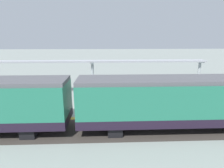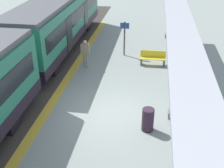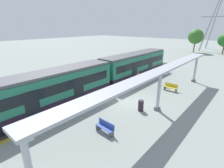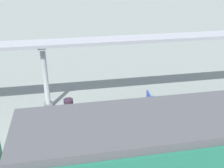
{
  "view_description": "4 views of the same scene",
  "coord_description": "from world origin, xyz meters",
  "px_view_note": "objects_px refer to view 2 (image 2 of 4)",
  "views": [
    {
      "loc": [
        -15.59,
        -1.02,
        5.89
      ],
      "look_at": [
        -0.91,
        -1.63,
        2.15
      ],
      "focal_mm": 28.88,
      "sensor_mm": 36.0,
      "label": 1
    },
    {
      "loc": [
        1.59,
        -10.34,
        7.08
      ],
      "look_at": [
        -0.11,
        0.92,
        1.03
      ],
      "focal_mm": 46.05,
      "sensor_mm": 36.0,
      "label": 2
    },
    {
      "loc": [
        8.42,
        -12.74,
        7.15
      ],
      "look_at": [
        -1.03,
        -1.69,
        2.14
      ],
      "focal_mm": 27.16,
      "sensor_mm": 36.0,
      "label": 3
    },
    {
      "loc": [
        -10.64,
        -0.79,
        7.33
      ],
      "look_at": [
        1.14,
        -3.03,
        1.86
      ],
      "focal_mm": 43.04,
      "sensor_mm": 36.0,
      "label": 4
    }
  ],
  "objects_px": {
    "canopy_pillar_second": "(177,80)",
    "canopy_pillar_third": "(170,14)",
    "trash_bin": "(148,120)",
    "bench_near_end": "(153,58)",
    "train_far_carriage": "(59,21)",
    "passenger_waiting_near_edge": "(85,51)",
    "platform_info_sign": "(124,35)"
  },
  "relations": [
    {
      "from": "canopy_pillar_second",
      "to": "canopy_pillar_third",
      "type": "bearing_deg",
      "value": 90.0
    },
    {
      "from": "canopy_pillar_second",
      "to": "trash_bin",
      "type": "xyz_separation_m",
      "value": [
        -1.06,
        -1.08,
        -1.32
      ]
    },
    {
      "from": "canopy_pillar_second",
      "to": "trash_bin",
      "type": "bearing_deg",
      "value": -134.53
    },
    {
      "from": "canopy_pillar_third",
      "to": "bench_near_end",
      "type": "relative_size",
      "value": 2.37
    },
    {
      "from": "train_far_carriage",
      "to": "passenger_waiting_near_edge",
      "type": "distance_m",
      "value": 4.03
    },
    {
      "from": "train_far_carriage",
      "to": "canopy_pillar_third",
      "type": "height_order",
      "value": "canopy_pillar_third"
    },
    {
      "from": "passenger_waiting_near_edge",
      "to": "canopy_pillar_second",
      "type": "bearing_deg",
      "value": -42.55
    },
    {
      "from": "canopy_pillar_second",
      "to": "passenger_waiting_near_edge",
      "type": "distance_m",
      "value": 6.7
    },
    {
      "from": "trash_bin",
      "to": "platform_info_sign",
      "type": "xyz_separation_m",
      "value": [
        -1.82,
        7.77,
        0.84
      ]
    },
    {
      "from": "canopy_pillar_third",
      "to": "bench_near_end",
      "type": "bearing_deg",
      "value": -100.94
    },
    {
      "from": "passenger_waiting_near_edge",
      "to": "canopy_pillar_third",
      "type": "bearing_deg",
      "value": 51.66
    },
    {
      "from": "canopy_pillar_second",
      "to": "passenger_waiting_near_edge",
      "type": "height_order",
      "value": "canopy_pillar_second"
    },
    {
      "from": "canopy_pillar_third",
      "to": "passenger_waiting_near_edge",
      "type": "distance_m",
      "value": 7.94
    },
    {
      "from": "train_far_carriage",
      "to": "canopy_pillar_second",
      "type": "relative_size",
      "value": 3.66
    },
    {
      "from": "trash_bin",
      "to": "platform_info_sign",
      "type": "bearing_deg",
      "value": 103.18
    },
    {
      "from": "canopy_pillar_third",
      "to": "trash_bin",
      "type": "relative_size",
      "value": 3.64
    },
    {
      "from": "canopy_pillar_third",
      "to": "trash_bin",
      "type": "distance_m",
      "value": 11.9
    },
    {
      "from": "bench_near_end",
      "to": "passenger_waiting_near_edge",
      "type": "relative_size",
      "value": 0.91
    },
    {
      "from": "canopy_pillar_third",
      "to": "passenger_waiting_near_edge",
      "type": "bearing_deg",
      "value": -128.34
    },
    {
      "from": "canopy_pillar_third",
      "to": "train_far_carriage",
      "type": "bearing_deg",
      "value": -157.14
    },
    {
      "from": "platform_info_sign",
      "to": "passenger_waiting_near_edge",
      "type": "relative_size",
      "value": 1.33
    },
    {
      "from": "bench_near_end",
      "to": "platform_info_sign",
      "type": "height_order",
      "value": "platform_info_sign"
    },
    {
      "from": "canopy_pillar_second",
      "to": "platform_info_sign",
      "type": "relative_size",
      "value": 1.62
    },
    {
      "from": "canopy_pillar_second",
      "to": "bench_near_end",
      "type": "xyz_separation_m",
      "value": [
        -1.02,
        5.42,
        -1.36
      ]
    },
    {
      "from": "canopy_pillar_third",
      "to": "platform_info_sign",
      "type": "relative_size",
      "value": 1.62
    },
    {
      "from": "platform_info_sign",
      "to": "canopy_pillar_second",
      "type": "bearing_deg",
      "value": -66.71
    },
    {
      "from": "bench_near_end",
      "to": "platform_info_sign",
      "type": "distance_m",
      "value": 2.42
    },
    {
      "from": "train_far_carriage",
      "to": "passenger_waiting_near_edge",
      "type": "relative_size",
      "value": 7.87
    },
    {
      "from": "canopy_pillar_third",
      "to": "passenger_waiting_near_edge",
      "type": "relative_size",
      "value": 2.15
    },
    {
      "from": "train_far_carriage",
      "to": "canopy_pillar_second",
      "type": "bearing_deg",
      "value": -45.88
    },
    {
      "from": "trash_bin",
      "to": "platform_info_sign",
      "type": "distance_m",
      "value": 8.02
    },
    {
      "from": "trash_bin",
      "to": "bench_near_end",
      "type": "bearing_deg",
      "value": 89.64
    }
  ]
}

